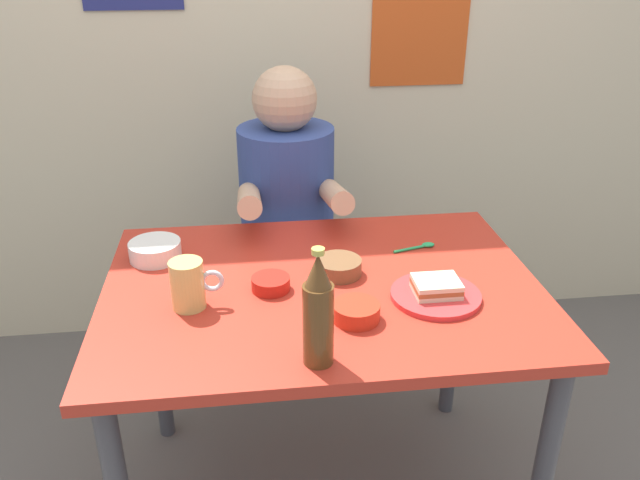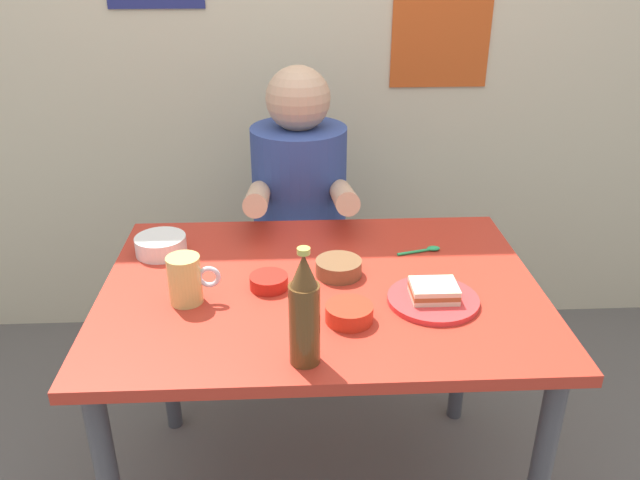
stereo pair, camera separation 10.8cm
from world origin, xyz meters
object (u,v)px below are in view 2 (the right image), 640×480
Objects in this scene: person_seated at (299,187)px; beer_mug at (186,280)px; stool at (301,292)px; plate_orange at (433,300)px; beer_bottle at (304,312)px; dining_table at (321,315)px; sandwich at (434,291)px; condiment_bowl_brown at (339,267)px.

beer_mug is at bearing -112.38° from person_seated.
person_seated is 0.74m from beer_mug.
plate_orange is at bearing -67.21° from stool.
beer_mug is (-0.59, 0.03, 0.05)m from plate_orange.
beer_bottle reaches higher than beer_mug.
sandwich is (0.27, -0.10, 0.13)m from dining_table.
plate_orange is at bearing -20.91° from dining_table.
plate_orange is 0.02m from sandwich.
plate_orange reaches higher than stool.
plate_orange is at bearing 34.77° from beer_bottle.
condiment_bowl_brown is at bearing -81.21° from stool.
person_seated is at bearing 89.55° from beer_bottle.
beer_mug is (-0.28, -0.69, 0.03)m from person_seated.
beer_bottle is 2.18× the size of condiment_bowl_brown.
sandwich is 0.39m from beer_bottle.
person_seated reaches higher than sandwich.
stool is at bearing 90.00° from person_seated.
person_seated is (0.00, -0.01, 0.42)m from stool.
stool is 3.75× the size of condiment_bowl_brown.
beer_bottle is at bearing -98.79° from dining_table.
plate_orange is (0.31, -0.72, -0.02)m from person_seated.
stool is 3.57× the size of beer_mug.
stool is 0.72m from condiment_bowl_brown.
condiment_bowl_brown is at bearing 75.08° from beer_bottle.
beer_mug is 0.39m from condiment_bowl_brown.
beer_mug reaches higher than sandwich.
beer_mug reaches higher than condiment_bowl_brown.
stool is at bearing 67.95° from beer_mug.
beer_mug reaches higher than dining_table.
sandwich is at bearing -34.29° from condiment_bowl_brown.
sandwich is 0.59m from beer_mug.
sandwich is at bearing -66.90° from person_seated.
person_seated is at bearing 67.62° from beer_mug.
dining_table is 4.20× the size of beer_bottle.
person_seated is 6.00× the size of condiment_bowl_brown.
beer_bottle is (-0.01, -0.95, 0.51)m from stool.
condiment_bowl_brown is (0.09, -0.57, -0.00)m from person_seated.
person_seated reaches higher than beer_bottle.
person_seated is at bearing 113.10° from sandwich.
stool is 0.42m from person_seated.
person_seated is 5.71× the size of beer_mug.
stool is at bearing 112.79° from sandwich.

